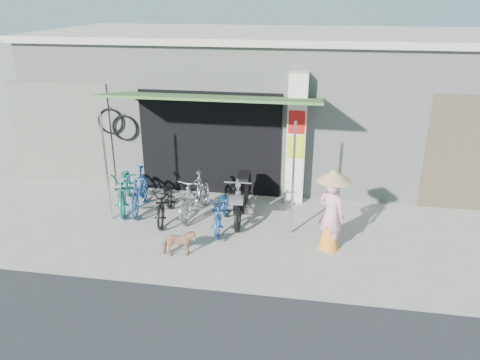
% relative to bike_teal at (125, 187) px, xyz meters
% --- Properties ---
extents(ground, '(80.00, 80.00, 0.00)m').
position_rel_bike_teal_xyz_m(ground, '(2.92, -1.41, -0.49)').
color(ground, '#AAA499').
rests_on(ground, ground).
extents(bicycle_shop, '(12.30, 5.30, 3.66)m').
position_rel_bike_teal_xyz_m(bicycle_shop, '(2.92, 3.68, 1.34)').
color(bicycle_shop, '#9CA199').
rests_on(bicycle_shop, ground).
extents(shop_pillar, '(0.42, 0.44, 3.00)m').
position_rel_bike_teal_xyz_m(shop_pillar, '(3.77, 1.03, 1.00)').
color(shop_pillar, beige).
rests_on(shop_pillar, ground).
extents(awning, '(4.60, 1.88, 2.72)m').
position_rel_bike_teal_xyz_m(awning, '(2.02, 0.21, 2.02)').
color(awning, '#385B29').
rests_on(awning, ground).
extents(neighbour_left, '(2.60, 0.06, 2.60)m').
position_rel_bike_teal_xyz_m(neighbour_left, '(-2.08, 1.18, 0.81)').
color(neighbour_left, '#6B665B').
rests_on(neighbour_left, ground).
extents(bike_teal, '(1.17, 1.99, 0.99)m').
position_rel_bike_teal_xyz_m(bike_teal, '(0.00, 0.00, 0.00)').
color(bike_teal, '#186F62').
rests_on(bike_teal, ground).
extents(bike_blue, '(0.67, 1.63, 0.95)m').
position_rel_bike_teal_xyz_m(bike_blue, '(0.38, -0.11, -0.02)').
color(bike_blue, '#2356A0').
rests_on(bike_blue, ground).
extents(bike_black, '(0.77, 1.64, 0.83)m').
position_rel_bike_teal_xyz_m(bike_black, '(1.09, -0.44, -0.08)').
color(bike_black, black).
rests_on(bike_black, ground).
extents(bike_silver, '(0.70, 1.68, 0.98)m').
position_rel_bike_teal_xyz_m(bike_silver, '(1.69, -0.19, -0.00)').
color(bike_silver, '#BABABF').
rests_on(bike_silver, ground).
extents(bike_navy, '(0.63, 1.58, 0.82)m').
position_rel_bike_teal_xyz_m(bike_navy, '(2.38, -0.63, -0.09)').
color(bike_navy, '#1F4F8F').
rests_on(bike_navy, ground).
extents(street_dog, '(0.70, 0.46, 0.54)m').
position_rel_bike_teal_xyz_m(street_dog, '(1.83, -1.94, -0.22)').
color(street_dog, tan).
rests_on(street_dog, ground).
extents(moped, '(0.55, 1.93, 1.09)m').
position_rel_bike_teal_xyz_m(moped, '(2.70, -0.05, 0.00)').
color(moped, black).
rests_on(moped, ground).
extents(nun, '(0.64, 0.64, 1.62)m').
position_rel_bike_teal_xyz_m(nun, '(4.58, -1.16, 0.32)').
color(nun, '#D18CAB').
rests_on(nun, ground).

